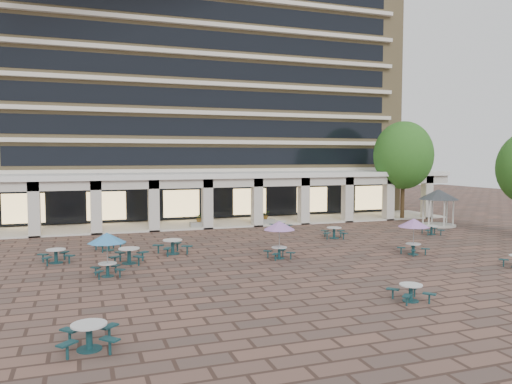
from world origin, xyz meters
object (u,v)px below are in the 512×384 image
planter_left (199,222)px  picnic_table_2 (411,291)px  gazebo (438,199)px  planter_right (266,220)px  picnic_table_0 (89,334)px

planter_left → picnic_table_2: bearing=-81.6°
picnic_table_2 → gazebo: (15.63, 17.56, 1.88)m
gazebo → planter_right: 14.43m
picnic_table_2 → planter_left: bearing=101.9°
picnic_table_0 → picnic_table_2: size_ratio=1.14×
picnic_table_2 → planter_left: size_ratio=1.07×
picnic_table_0 → gazebo: gazebo is taller
picnic_table_2 → gazebo: gazebo is taller
planter_left → gazebo: bearing=-15.5°
picnic_table_2 → planter_right: 22.96m
picnic_table_2 → planter_left: planter_left is taller
planter_left → picnic_table_0: bearing=-110.1°
picnic_table_0 → planter_right: 27.93m
gazebo → planter_right: gazebo is taller
picnic_table_0 → gazebo: 33.47m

